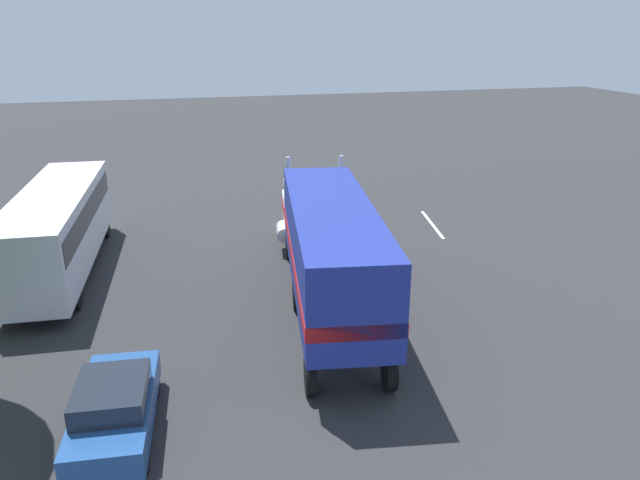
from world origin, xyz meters
TOP-DOWN VIEW (x-y plane):
  - ground_plane at (0.00, 0.00)m, footprint 120.00×120.00m
  - lane_stripe_near at (0.36, -3.50)m, footprint 4.37×0.87m
  - lane_stripe_mid at (1.25, -6.49)m, footprint 4.35×0.96m
  - semi_truck at (-6.41, 1.14)m, footprint 14.38×4.67m
  - person_bystander at (-5.13, -1.74)m, footprint 0.34×0.46m
  - parked_bus at (-0.61, 10.79)m, footprint 11.13×3.20m
  - parked_car at (-12.06, 8.09)m, footprint 4.54×2.17m

SIDE VIEW (x-z plane):
  - ground_plane at x=0.00m, z-range 0.00..0.00m
  - lane_stripe_near at x=0.36m, z-range 0.00..0.01m
  - lane_stripe_mid at x=1.25m, z-range 0.00..0.01m
  - parked_car at x=-12.06m, z-range 0.02..1.59m
  - person_bystander at x=-5.13m, z-range 0.08..1.71m
  - parked_bus at x=-0.61m, z-range 0.37..3.77m
  - semi_truck at x=-6.41m, z-range 0.27..4.77m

